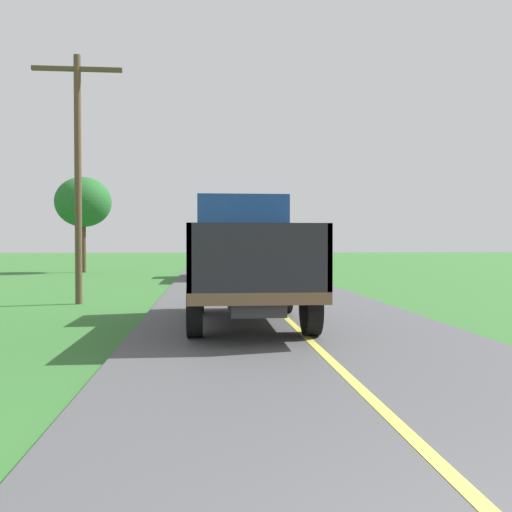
# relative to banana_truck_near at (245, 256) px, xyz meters

# --- Properties ---
(banana_truck_near) EXTENTS (2.38, 5.82, 2.80)m
(banana_truck_near) POSITION_rel_banana_truck_near_xyz_m (0.00, 0.00, 0.00)
(banana_truck_near) COLOR #2D2D30
(banana_truck_near) RESTS_ON road_surface
(banana_truck_far) EXTENTS (2.38, 5.81, 2.80)m
(banana_truck_far) POSITION_rel_banana_truck_near_xyz_m (0.23, 15.60, 0.00)
(banana_truck_far) COLOR #2D2D30
(banana_truck_far) RESTS_ON road_surface
(utility_pole_roadside) EXTENTS (2.54, 0.20, 7.14)m
(utility_pole_roadside) POSITION_rel_banana_truck_near_xyz_m (-4.55, 4.00, 2.46)
(utility_pole_roadside) COLOR brown
(utility_pole_roadside) RESTS_ON ground
(roadside_tree_mid_right) EXTENTS (3.31, 3.31, 5.70)m
(roadside_tree_mid_right) POSITION_rel_banana_truck_near_xyz_m (-8.22, 21.55, 2.72)
(roadside_tree_mid_right) COLOR #4C3823
(roadside_tree_mid_right) RESTS_ON ground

